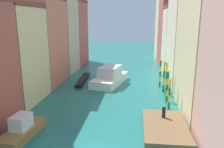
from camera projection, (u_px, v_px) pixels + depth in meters
ground_plane at (116, 79)px, 41.58m from camera, size 154.00×154.00×0.00m
building_left_1 at (9, 54)px, 29.22m from camera, size 7.60×8.28×12.85m
building_left_2 at (38, 42)px, 37.68m from camera, size 7.60×9.67×14.31m
building_left_3 at (56, 26)px, 45.92m from camera, size 7.60×8.11×18.90m
building_left_4 at (69, 32)px, 54.82m from camera, size 7.60×9.32×15.39m
building_right_1 at (221, 15)px, 24.83m from camera, size 7.60×11.79×22.47m
building_right_2 at (193, 40)px, 36.58m from camera, size 7.60×10.04×15.13m
building_right_3 at (182, 39)px, 45.44m from camera, size 7.60×7.57×13.66m
building_right_4 at (176, 19)px, 53.17m from camera, size 7.60×10.01×21.91m
building_right_5 at (170, 19)px, 63.05m from camera, size 7.60×9.62×21.69m
waterfront_dock at (165, 128)px, 22.25m from camera, size 4.27×7.41×0.69m
person_on_dock at (164, 112)px, 23.59m from camera, size 0.36×0.36×1.41m
mooring_pole_0 at (169, 94)px, 27.25m from camera, size 0.31×0.31×3.90m
mooring_pole_1 at (167, 86)px, 29.77m from camera, size 0.38×0.38×4.35m
mooring_pole_2 at (166, 79)px, 32.26m from camera, size 0.31×0.31×4.90m
mooring_pole_3 at (164, 76)px, 33.75m from camera, size 0.35×0.35×4.80m
mooring_pole_4 at (160, 73)px, 36.49m from camera, size 0.32×0.32×4.53m
vaporetto_white at (110, 77)px, 38.49m from camera, size 5.81×9.71×3.05m
gondola_black at (83, 80)px, 40.31m from camera, size 1.48×8.99×0.53m
motorboat_0 at (22, 129)px, 21.09m from camera, size 2.55×5.57×2.18m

